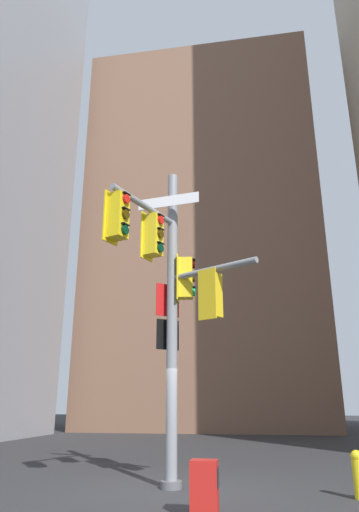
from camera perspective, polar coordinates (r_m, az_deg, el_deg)
name	(u,v)px	position (r m, az deg, el deg)	size (l,w,h in m)	color
ground	(171,489)	(10.81, -1.06, -27.41)	(120.00, 120.00, 0.00)	#2D2D30
building_mid_block	(209,250)	(38.49, 3.80, 0.72)	(16.59, 16.59, 28.24)	brown
signal_pole_assembly	(171,286)	(10.52, -1.15, -3.86)	(3.15, 2.69, 7.45)	gray
fire_hydrant	(359,473)	(10.24, 21.74, -24.18)	(0.33, 0.23, 0.87)	yellow
newspaper_box	(205,489)	(8.18, 3.19, -27.35)	(0.45, 0.36, 0.86)	red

